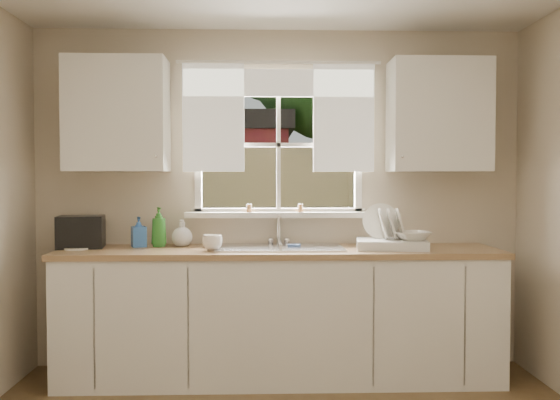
{
  "coord_description": "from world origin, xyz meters",
  "views": [
    {
      "loc": [
        -0.12,
        -2.42,
        1.39
      ],
      "look_at": [
        0.0,
        1.65,
        1.25
      ],
      "focal_mm": 38.0,
      "sensor_mm": 36.0,
      "label": 1
    }
  ],
  "objects_px": {
    "black_appliance": "(81,232)",
    "soap_bottle_a": "(159,227)",
    "dish_rack": "(391,240)",
    "cup": "(212,243)"
  },
  "relations": [
    {
      "from": "black_appliance",
      "to": "soap_bottle_a",
      "type": "bearing_deg",
      "value": -4.26
    },
    {
      "from": "dish_rack",
      "to": "black_appliance",
      "type": "distance_m",
      "value": 2.18
    },
    {
      "from": "dish_rack",
      "to": "black_appliance",
      "type": "xyz_separation_m",
      "value": [
        -2.17,
        0.12,
        0.05
      ]
    },
    {
      "from": "dish_rack",
      "to": "black_appliance",
      "type": "relative_size",
      "value": 1.69
    },
    {
      "from": "cup",
      "to": "black_appliance",
      "type": "xyz_separation_m",
      "value": [
        -0.94,
        0.2,
        0.06
      ]
    },
    {
      "from": "soap_bottle_a",
      "to": "cup",
      "type": "relative_size",
      "value": 2.09
    },
    {
      "from": "dish_rack",
      "to": "cup",
      "type": "xyz_separation_m",
      "value": [
        -1.23,
        -0.08,
        -0.01
      ]
    },
    {
      "from": "soap_bottle_a",
      "to": "black_appliance",
      "type": "distance_m",
      "value": 0.54
    },
    {
      "from": "soap_bottle_a",
      "to": "black_appliance",
      "type": "bearing_deg",
      "value": 161.45
    },
    {
      "from": "soap_bottle_a",
      "to": "black_appliance",
      "type": "relative_size",
      "value": 0.92
    }
  ]
}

